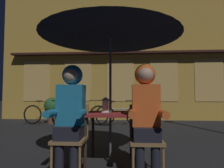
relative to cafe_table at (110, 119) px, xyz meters
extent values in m
plane|color=#232326|center=(0.00, 0.00, -0.64)|extent=(60.00, 60.00, 0.00)
cube|color=maroon|center=(0.00, 0.00, 0.08)|extent=(0.72, 0.72, 0.04)
cylinder|color=#2D2319|center=(-0.31, -0.31, -0.29)|extent=(0.04, 0.04, 0.70)
cylinder|color=#2D2319|center=(0.31, -0.31, -0.29)|extent=(0.04, 0.04, 0.70)
cylinder|color=#2D2319|center=(-0.31, 0.31, -0.29)|extent=(0.04, 0.04, 0.70)
cylinder|color=#2D2319|center=(0.31, 0.31, -0.29)|extent=(0.04, 0.04, 0.70)
cylinder|color=#4C4C51|center=(0.00, 0.00, 0.49)|extent=(0.04, 0.04, 2.25)
cone|color=black|center=(0.00, 0.00, 1.42)|extent=(2.10, 2.10, 0.38)
sphere|color=#4C4C51|center=(0.00, 0.00, 1.64)|extent=(0.06, 0.06, 0.06)
cube|color=white|center=(-0.07, 0.01, 0.11)|extent=(0.11, 0.11, 0.02)
cube|color=white|center=(-0.07, 0.01, 0.20)|extent=(0.09, 0.09, 0.16)
pyramid|color=white|center=(-0.07, 0.01, 0.31)|extent=(0.11, 0.11, 0.06)
cube|color=olive|center=(-0.48, -0.44, -0.21)|extent=(0.40, 0.40, 0.04)
cylinder|color=olive|center=(-0.31, -0.61, -0.43)|extent=(0.03, 0.03, 0.41)
cylinder|color=olive|center=(-0.65, -0.61, -0.43)|extent=(0.03, 0.03, 0.41)
cylinder|color=olive|center=(-0.31, -0.27, -0.43)|extent=(0.03, 0.03, 0.41)
cylinder|color=olive|center=(-0.65, -0.27, -0.43)|extent=(0.03, 0.03, 0.41)
cube|color=olive|center=(-0.48, -0.26, 0.02)|extent=(0.40, 0.03, 0.42)
cube|color=olive|center=(0.48, -0.44, -0.21)|extent=(0.40, 0.40, 0.04)
cylinder|color=olive|center=(0.65, -0.61, -0.43)|extent=(0.03, 0.03, 0.41)
cylinder|color=olive|center=(0.31, -0.61, -0.43)|extent=(0.03, 0.03, 0.41)
cylinder|color=olive|center=(0.65, -0.27, -0.43)|extent=(0.03, 0.03, 0.41)
cylinder|color=olive|center=(0.31, -0.27, -0.43)|extent=(0.03, 0.03, 0.41)
cube|color=olive|center=(0.48, -0.26, 0.02)|extent=(0.40, 0.03, 0.42)
cylinder|color=black|center=(-0.39, -0.57, -0.41)|extent=(0.11, 0.11, 0.45)
cylinder|color=black|center=(-0.57, -0.57, -0.41)|extent=(0.11, 0.11, 0.45)
cube|color=black|center=(-0.48, -0.44, -0.11)|extent=(0.32, 0.36, 0.16)
cube|color=teal|center=(-0.48, -0.40, 0.23)|extent=(0.34, 0.22, 0.52)
cylinder|color=teal|center=(-0.30, -0.62, 0.14)|extent=(0.09, 0.30, 0.09)
cylinder|color=teal|center=(-0.66, -0.62, 0.14)|extent=(0.09, 0.30, 0.09)
sphere|color=tan|center=(-0.48, -0.40, 0.62)|extent=(0.21, 0.21, 0.21)
sphere|color=teal|center=(-0.48, -0.35, 0.63)|extent=(0.27, 0.27, 0.27)
cylinder|color=black|center=(0.57, -0.57, -0.41)|extent=(0.11, 0.11, 0.45)
cylinder|color=black|center=(0.39, -0.57, -0.41)|extent=(0.11, 0.11, 0.45)
cube|color=black|center=(0.48, -0.44, -0.11)|extent=(0.32, 0.36, 0.16)
cube|color=#E05B23|center=(0.48, -0.40, 0.23)|extent=(0.34, 0.22, 0.52)
cylinder|color=#E05B23|center=(0.66, -0.62, 0.14)|extent=(0.09, 0.30, 0.09)
cylinder|color=#E05B23|center=(0.30, -0.62, 0.14)|extent=(0.09, 0.30, 0.09)
sphere|color=tan|center=(0.48, -0.40, 0.62)|extent=(0.21, 0.21, 0.21)
sphere|color=#E05B23|center=(0.48, -0.35, 0.63)|extent=(0.27, 0.27, 0.27)
cube|color=gold|center=(-0.01, 5.40, 2.46)|extent=(10.00, 0.60, 6.20)
cube|color=#E0B260|center=(-3.53, 5.09, 0.96)|extent=(1.10, 0.02, 1.70)
cube|color=#E0B260|center=(-1.77, 5.09, 0.96)|extent=(1.10, 0.02, 1.70)
cube|color=#E0B260|center=(-0.01, 5.09, 0.96)|extent=(1.10, 0.02, 1.70)
cube|color=#E0B260|center=(1.75, 5.09, 0.96)|extent=(1.10, 0.02, 1.70)
cube|color=#E0B260|center=(3.51, 5.09, 0.96)|extent=(1.10, 0.02, 1.70)
cube|color=#331914|center=(-0.01, 4.95, 2.06)|extent=(9.00, 0.36, 0.08)
torus|color=black|center=(-1.97, 3.67, -0.31)|extent=(0.66, 0.08, 0.66)
torus|color=black|center=(-2.99, 3.71, -0.31)|extent=(0.66, 0.08, 0.66)
cylinder|color=#B78419|center=(-2.48, 3.69, -0.09)|extent=(0.84, 0.07, 0.04)
cylinder|color=#B78419|center=(-2.61, 3.70, -0.28)|extent=(0.61, 0.06, 0.44)
cylinder|color=#B78419|center=(-2.77, 3.70, 0.03)|extent=(0.02, 0.02, 0.24)
cube|color=black|center=(-2.77, 3.70, 0.16)|extent=(0.20, 0.09, 0.04)
cylinder|color=#B78419|center=(-2.10, 3.68, 0.05)|extent=(0.02, 0.02, 0.28)
cylinder|color=black|center=(-2.10, 3.68, 0.19)|extent=(0.44, 0.04, 0.02)
torus|color=black|center=(-0.67, 3.64, -0.31)|extent=(0.66, 0.12, 0.66)
torus|color=black|center=(-1.68, 3.75, -0.31)|extent=(0.66, 0.12, 0.66)
cylinder|color=#B78419|center=(-1.18, 3.70, -0.09)|extent=(0.84, 0.12, 0.04)
cylinder|color=#B78419|center=(-1.30, 3.71, -0.28)|extent=(0.61, 0.10, 0.44)
cylinder|color=#B78419|center=(-1.46, 3.73, 0.03)|extent=(0.02, 0.02, 0.24)
cube|color=black|center=(-1.46, 3.73, 0.16)|extent=(0.21, 0.10, 0.04)
cylinder|color=#B78419|center=(-0.79, 3.66, 0.05)|extent=(0.02, 0.02, 0.28)
cylinder|color=black|center=(-0.79, 3.66, 0.19)|extent=(0.44, 0.07, 0.02)
torus|color=black|center=(0.56, 3.60, -0.31)|extent=(0.66, 0.05, 0.66)
torus|color=black|center=(-0.46, 3.60, -0.31)|extent=(0.66, 0.05, 0.66)
cylinder|color=#ADA89E|center=(0.05, 3.60, -0.09)|extent=(0.84, 0.04, 0.04)
cylinder|color=#ADA89E|center=(-0.07, 3.60, -0.28)|extent=(0.61, 0.04, 0.44)
cylinder|color=#ADA89E|center=(-0.24, 3.60, 0.03)|extent=(0.02, 0.02, 0.24)
cube|color=black|center=(-0.24, 3.60, 0.16)|extent=(0.20, 0.08, 0.04)
cylinder|color=#ADA89E|center=(0.44, 3.60, 0.05)|extent=(0.02, 0.02, 0.28)
cylinder|color=black|center=(0.44, 3.60, 0.19)|extent=(0.44, 0.02, 0.02)
cylinder|color=brown|center=(-2.36, 3.91, -0.47)|extent=(0.36, 0.36, 0.34)
sphere|color=#285B2D|center=(-2.36, 3.91, -0.02)|extent=(0.60, 0.60, 0.60)
camera|label=1|loc=(0.23, -2.92, 0.36)|focal=31.56mm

